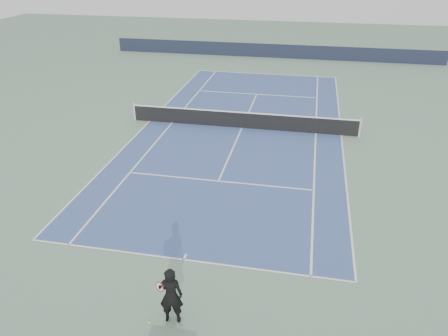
# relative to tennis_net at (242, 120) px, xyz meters

# --- Properties ---
(ground) EXTENTS (80.00, 80.00, 0.00)m
(ground) POSITION_rel_tennis_net_xyz_m (0.00, 0.00, -0.50)
(ground) COLOR slate
(court_surface) EXTENTS (10.97, 23.77, 0.01)m
(court_surface) POSITION_rel_tennis_net_xyz_m (0.00, 0.00, -0.50)
(court_surface) COLOR #3A528B
(court_surface) RESTS_ON ground
(tennis_net) EXTENTS (12.90, 0.10, 1.07)m
(tennis_net) POSITION_rel_tennis_net_xyz_m (0.00, 0.00, 0.00)
(tennis_net) COLOR silver
(tennis_net) RESTS_ON ground
(windscreen_far) EXTENTS (30.00, 0.25, 1.20)m
(windscreen_far) POSITION_rel_tennis_net_xyz_m (0.00, 17.88, 0.10)
(windscreen_far) COLOR black
(windscreen_far) RESTS_ON ground
(tennis_player) EXTENTS (0.82, 0.59, 1.77)m
(tennis_player) POSITION_rel_tennis_net_xyz_m (0.41, -14.41, 0.38)
(tennis_player) COLOR black
(tennis_player) RESTS_ON ground
(tennis_ball) EXTENTS (0.06, 0.06, 0.06)m
(tennis_ball) POSITION_rel_tennis_net_xyz_m (-0.17, -14.68, -0.47)
(tennis_ball) COLOR yellow
(tennis_ball) RESTS_ON ground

